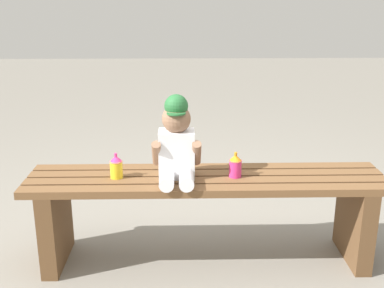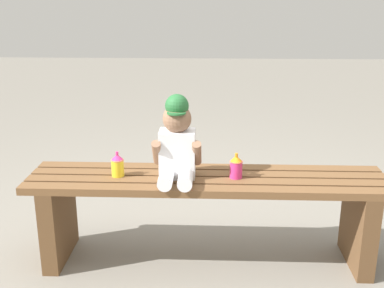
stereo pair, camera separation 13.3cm
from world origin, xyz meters
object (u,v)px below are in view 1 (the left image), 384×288
Objects in this scene: sippy_cup_left at (116,166)px; park_bench at (206,203)px; sippy_cup_right at (235,165)px; child_figure at (177,143)px.

park_bench is at bearing 1.36° from sippy_cup_left.
sippy_cup_right is (0.57, 0.00, 0.00)m from sippy_cup_left.
child_figure is (-0.14, -0.02, 0.32)m from park_bench.
sippy_cup_left is (-0.29, 0.01, -0.12)m from child_figure.
child_figure is at bearing -172.60° from park_bench.
sippy_cup_right is at bearing -4.29° from park_bench.
park_bench is 0.35m from child_figure.
child_figure reaches higher than sippy_cup_right.
sippy_cup_left is 0.57m from sippy_cup_right.
child_figure is at bearing -178.28° from sippy_cup_right.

